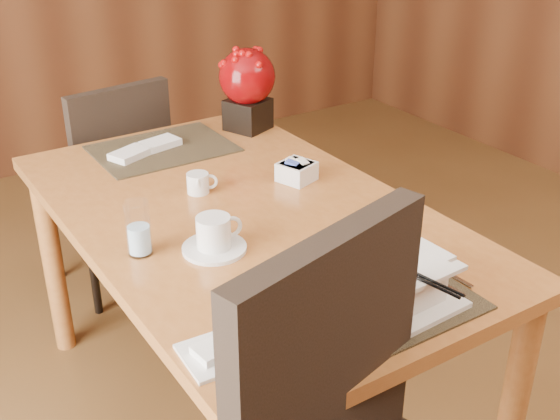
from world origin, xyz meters
TOP-DOWN VIEW (x-y plane):
  - dining_table at (0.00, 0.60)m, footprint 0.90×1.50m
  - placemat_near at (0.00, 0.05)m, footprint 0.45×0.33m
  - placemat_far at (0.00, 1.15)m, footprint 0.45×0.33m
  - soup_setting at (0.03, 0.05)m, footprint 0.30×0.30m
  - coffee_cup at (-0.18, 0.45)m, footprint 0.16×0.16m
  - water_glass at (-0.34, 0.54)m, footprint 0.08×0.08m
  - creamer_jug at (-0.05, 0.78)m, footprint 0.11×0.11m
  - sugar_caddy at (0.24, 0.69)m, footprint 0.12×0.12m
  - berry_decor at (0.35, 1.17)m, footprint 0.20×0.20m
  - napkins_far at (-0.05, 1.15)m, footprint 0.27×0.16m
  - bread_plate at (-0.37, 0.08)m, footprint 0.14×0.14m
  - far_chair at (-0.05, 1.54)m, footprint 0.47×0.47m

SIDE VIEW (x-z plane):
  - far_chair at x=-0.05m, z-range 0.06..0.96m
  - dining_table at x=0.00m, z-range 0.28..1.03m
  - placemat_near at x=0.00m, z-range 0.75..0.76m
  - placemat_far at x=0.00m, z-range 0.75..0.76m
  - bread_plate at x=-0.37m, z-range 0.75..0.76m
  - napkins_far at x=-0.05m, z-range 0.76..0.78m
  - sugar_caddy at x=0.24m, z-range 0.75..0.81m
  - creamer_jug at x=-0.05m, z-range 0.75..0.81m
  - coffee_cup at x=-0.18m, z-range 0.74..0.84m
  - soup_setting at x=0.03m, z-range 0.75..0.86m
  - water_glass at x=-0.34m, z-range 0.75..0.89m
  - berry_decor at x=0.35m, z-range 0.77..1.07m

